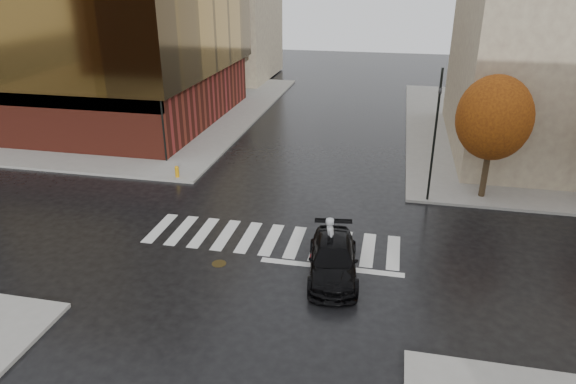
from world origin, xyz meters
name	(u,v)px	position (x,y,z in m)	size (l,w,h in m)	color
ground	(269,245)	(0.00, 0.00, 0.00)	(120.00, 120.00, 0.00)	black
sidewalk_nw	(98,107)	(-21.00, 21.00, 0.07)	(30.00, 30.00, 0.15)	gray
crosswalk	(272,240)	(0.00, 0.50, 0.01)	(12.00, 3.00, 0.01)	silver
office_glass	(51,13)	(-22.00, 17.99, 8.28)	(27.00, 19.00, 16.00)	maroon
tree_ne_a	(494,118)	(10.00, 7.40, 4.46)	(3.80, 3.80, 6.50)	#302315
sedan	(333,259)	(3.11, -1.80, 0.70)	(1.95, 4.80, 1.39)	black
cyclist	(332,248)	(2.95, -1.00, 0.73)	(2.00, 1.08, 2.15)	maroon
traffic_light_nw	(160,95)	(-9.00, 9.00, 4.41)	(0.23, 0.20, 7.45)	black
traffic_light_ne	(436,129)	(7.12, 6.30, 4.05)	(0.18, 0.20, 6.92)	black
fire_hydrant	(177,171)	(-7.18, 6.50, 0.53)	(0.25, 0.25, 0.70)	orange
manhole	(219,264)	(-1.67, -2.00, 0.01)	(0.61, 0.61, 0.01)	#423517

